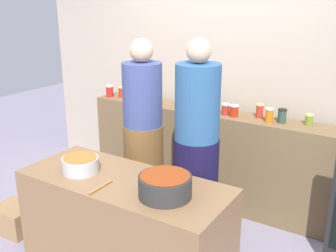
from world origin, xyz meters
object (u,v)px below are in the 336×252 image
(preserve_jar_1, at_px, (122,92))
(preserve_jar_10, at_px, (260,111))
(preserve_jar_5, at_px, (198,102))
(cooking_pot_left, at_px, (81,165))
(preserve_jar_6, at_px, (206,102))
(preserve_jar_9, at_px, (234,111))
(preserve_jar_0, at_px, (110,91))
(cooking_pot_center, at_px, (165,186))
(preserve_jar_8, at_px, (225,109))
(preserve_jar_13, at_px, (309,119))
(preserve_jar_3, at_px, (180,99))
(preserve_jar_11, at_px, (269,116))
(preserve_jar_2, at_px, (156,98))
(cook_in_cap, at_px, (196,159))
(preserve_jar_4, at_px, (183,103))
(cook_with_tongs, at_px, (143,141))
(preserve_jar_12, at_px, (282,116))
(bread_crate, at_px, (15,218))
(wooden_spoon, at_px, (101,187))
(preserve_jar_7, at_px, (215,106))

(preserve_jar_1, height_order, preserve_jar_10, preserve_jar_10)
(preserve_jar_5, height_order, cooking_pot_left, preserve_jar_5)
(preserve_jar_6, relative_size, cooking_pot_left, 0.48)
(preserve_jar_9, bearing_deg, preserve_jar_5, 166.67)
(preserve_jar_0, relative_size, cooking_pot_center, 0.35)
(preserve_jar_1, height_order, preserve_jar_9, preserve_jar_1)
(preserve_jar_8, xyz_separation_m, preserve_jar_13, (0.79, 0.10, -0.00))
(preserve_jar_0, height_order, preserve_jar_3, preserve_jar_0)
(preserve_jar_11, bearing_deg, preserve_jar_10, 139.68)
(preserve_jar_2, bearing_deg, cook_in_cap, -40.52)
(preserve_jar_1, height_order, preserve_jar_4, preserve_jar_4)
(preserve_jar_10, distance_m, cook_with_tongs, 1.17)
(preserve_jar_5, xyz_separation_m, preserve_jar_8, (0.37, -0.10, -0.01))
(preserve_jar_3, distance_m, preserve_jar_4, 0.17)
(cooking_pot_left, height_order, cooking_pot_center, cooking_pot_center)
(preserve_jar_2, distance_m, preserve_jar_5, 0.49)
(preserve_jar_12, bearing_deg, preserve_jar_9, -174.11)
(preserve_jar_10, relative_size, bread_crate, 0.37)
(preserve_jar_8, height_order, cook_with_tongs, cook_with_tongs)
(preserve_jar_3, xyz_separation_m, preserve_jar_6, (0.32, 0.00, 0.00))
(wooden_spoon, bearing_deg, preserve_jar_12, 62.14)
(preserve_jar_12, height_order, cook_with_tongs, cook_with_tongs)
(preserve_jar_4, bearing_deg, preserve_jar_1, 175.53)
(preserve_jar_4, height_order, wooden_spoon, preserve_jar_4)
(wooden_spoon, bearing_deg, cook_with_tongs, 106.82)
(preserve_jar_4, relative_size, bread_crate, 0.33)
(preserve_jar_2, xyz_separation_m, preserve_jar_3, (0.27, 0.07, 0.01))
(preserve_jar_3, relative_size, preserve_jar_7, 0.97)
(preserve_jar_1, bearing_deg, cooking_pot_left, -63.69)
(preserve_jar_1, relative_size, preserve_jar_6, 0.87)
(preserve_jar_0, distance_m, preserve_jar_9, 1.57)
(preserve_jar_2, bearing_deg, preserve_jar_5, 10.01)
(preserve_jar_5, relative_size, preserve_jar_8, 1.10)
(preserve_jar_9, bearing_deg, cooking_pot_center, -86.35)
(cook_in_cap, height_order, bread_crate, cook_in_cap)
(bread_crate, bearing_deg, preserve_jar_9, 43.89)
(preserve_jar_1, distance_m, wooden_spoon, 1.94)
(preserve_jar_5, distance_m, preserve_jar_7, 0.27)
(preserve_jar_13, height_order, cooking_pot_left, preserve_jar_13)
(preserve_jar_6, distance_m, preserve_jar_13, 1.06)
(cooking_pot_left, bearing_deg, preserve_jar_4, 83.97)
(cooking_pot_left, bearing_deg, preserve_jar_12, 51.25)
(preserve_jar_7, relative_size, cook_with_tongs, 0.08)
(preserve_jar_4, distance_m, cooking_pot_center, 1.54)
(preserve_jar_5, distance_m, preserve_jar_10, 0.69)
(preserve_jar_2, relative_size, cooking_pot_center, 0.30)
(preserve_jar_4, bearing_deg, cooking_pot_left, -96.03)
(preserve_jar_8, height_order, cooking_pot_left, preserve_jar_8)
(preserve_jar_2, distance_m, preserve_jar_11, 1.31)
(preserve_jar_3, bearing_deg, preserve_jar_2, -164.75)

